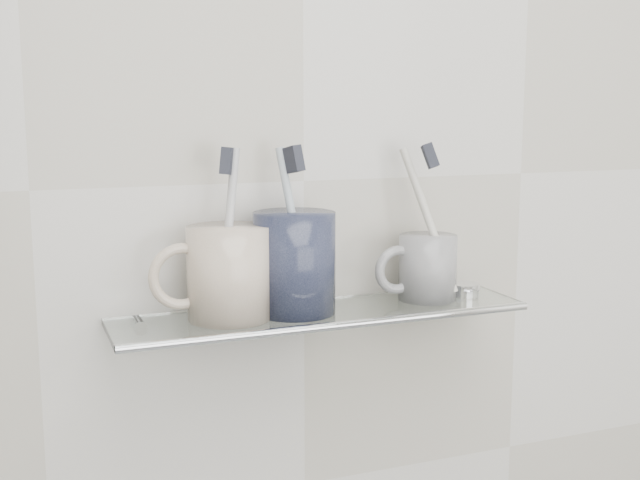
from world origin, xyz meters
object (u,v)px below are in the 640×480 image
shelf_glass (322,314)px  mug_center (295,263)px  mug_left (229,273)px  mug_right (428,267)px

shelf_glass → mug_center: size_ratio=4.19×
mug_left → mug_center: size_ratio=0.90×
mug_center → mug_right: bearing=-15.1°
mug_left → shelf_glass: bearing=-21.5°
mug_center → mug_left: bearing=164.9°
mug_center → mug_right: size_ratio=1.46×
mug_right → mug_center: bearing=-157.5°
shelf_glass → mug_left: (-0.11, 0.00, 0.06)m
shelf_glass → mug_right: mug_right is taller
shelf_glass → mug_center: (-0.03, 0.00, 0.06)m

